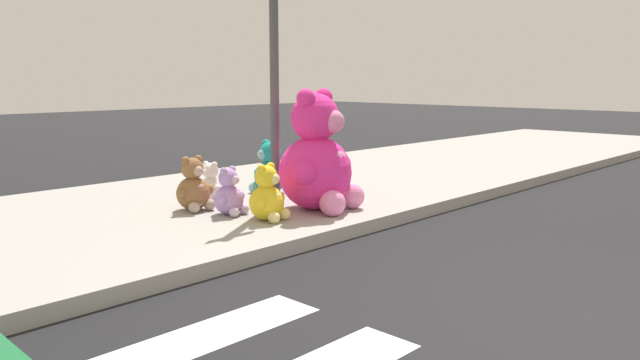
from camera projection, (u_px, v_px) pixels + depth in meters
The scene contains 10 objects.
ground_plane at pixel (622, 347), 3.91m from camera, with size 60.00×60.00×0.00m, color black.
sidewalk at pixel (171, 213), 7.46m from camera, with size 28.00×4.40×0.15m, color #9E9B93.
sign_pole at pixel (274, 65), 7.33m from camera, with size 0.56×0.11×3.20m.
plush_pink_large at pixel (318, 162), 7.21m from camera, with size 1.08×1.00×1.43m.
plush_teal at pixel (269, 172), 8.30m from camera, with size 0.51×0.55×0.72m.
plush_lavender at pixel (230, 195), 6.99m from camera, with size 0.42×0.39×0.56m.
plush_brown at pixel (194, 189), 7.22m from camera, with size 0.50×0.44×0.65m.
plush_white at pixel (210, 185), 7.76m from camera, with size 0.36×0.39×0.51m.
plush_red at pixel (314, 178), 8.31m from camera, with size 0.39×0.36×0.51m.
plush_yellow at pixel (268, 198), 6.70m from camera, with size 0.48×0.45×0.63m.
Camera 1 is at (-3.99, -1.17, 1.69)m, focal length 34.44 mm.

